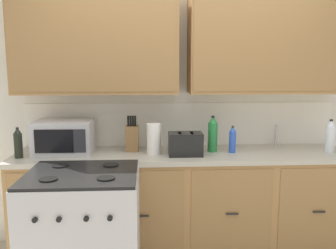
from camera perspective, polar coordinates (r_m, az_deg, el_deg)
wall_unit at (r=3.24m, az=2.33°, el=8.77°), size 4.06×0.40×2.38m
counter_run at (r=3.26m, az=2.55°, el=-12.08°), size 2.89×0.64×0.92m
stove_range at (r=2.70m, az=-13.08°, el=-16.95°), size 0.76×0.68×0.95m
microwave at (r=3.20m, az=-16.07°, el=-1.89°), size 0.48×0.37×0.28m
toaster at (r=3.01m, az=2.80°, el=-3.09°), size 0.28×0.18×0.19m
knife_block at (r=3.19m, az=-5.69°, el=-2.07°), size 0.11×0.14×0.31m
sink_faucet at (r=3.50m, az=16.64°, el=-1.66°), size 0.02×0.02×0.20m
paper_towel_roll at (r=3.04m, az=-2.25°, el=-2.29°), size 0.12×0.12×0.26m
bottle_clear at (r=3.39m, az=24.20°, el=-1.73°), size 0.08×0.08×0.29m
bottle_dark at (r=3.16m, az=-22.56°, el=-2.71°), size 0.07×0.07×0.25m
bottle_blue at (r=3.15m, az=10.13°, el=-2.37°), size 0.06×0.06×0.23m
bottle_green at (r=3.15m, az=7.05°, el=-1.53°), size 0.08×0.08×0.31m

